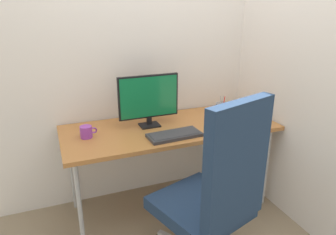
{
  "coord_description": "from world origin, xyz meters",
  "views": [
    {
      "loc": [
        -0.85,
        -2.11,
        1.62
      ],
      "look_at": [
        -0.04,
        -0.07,
        0.82
      ],
      "focal_mm": 33.63,
      "sensor_mm": 36.0,
      "label": 1
    }
  ],
  "objects_px": {
    "monitor": "(149,98)",
    "mouse": "(219,126)",
    "notebook": "(254,118)",
    "keyboard": "(174,135)",
    "office_chair": "(215,192)",
    "pen_holder": "(221,109)",
    "coffee_mug": "(86,132)"
  },
  "relations": [
    {
      "from": "monitor",
      "to": "mouse",
      "type": "distance_m",
      "value": 0.58
    },
    {
      "from": "mouse",
      "to": "notebook",
      "type": "distance_m",
      "value": 0.36
    },
    {
      "from": "monitor",
      "to": "notebook",
      "type": "relative_size",
      "value": 2.13
    },
    {
      "from": "coffee_mug",
      "to": "pen_holder",
      "type": "bearing_deg",
      "value": 2.97
    },
    {
      "from": "pen_holder",
      "to": "notebook",
      "type": "distance_m",
      "value": 0.28
    },
    {
      "from": "keyboard",
      "to": "notebook",
      "type": "bearing_deg",
      "value": 6.15
    },
    {
      "from": "mouse",
      "to": "coffee_mug",
      "type": "distance_m",
      "value": 0.99
    },
    {
      "from": "office_chair",
      "to": "mouse",
      "type": "bearing_deg",
      "value": 58.72
    },
    {
      "from": "office_chair",
      "to": "pen_holder",
      "type": "bearing_deg",
      "value": 58.2
    },
    {
      "from": "pen_holder",
      "to": "mouse",
      "type": "bearing_deg",
      "value": -122.96
    },
    {
      "from": "office_chair",
      "to": "monitor",
      "type": "bearing_deg",
      "value": 99.47
    },
    {
      "from": "mouse",
      "to": "coffee_mug",
      "type": "bearing_deg",
      "value": 166.47
    },
    {
      "from": "notebook",
      "to": "mouse",
      "type": "bearing_deg",
      "value": -165.31
    },
    {
      "from": "mouse",
      "to": "notebook",
      "type": "height_order",
      "value": "mouse"
    },
    {
      "from": "office_chair",
      "to": "coffee_mug",
      "type": "relative_size",
      "value": 9.77
    },
    {
      "from": "pen_holder",
      "to": "coffee_mug",
      "type": "height_order",
      "value": "pen_holder"
    },
    {
      "from": "office_chair",
      "to": "keyboard",
      "type": "height_order",
      "value": "office_chair"
    },
    {
      "from": "monitor",
      "to": "keyboard",
      "type": "bearing_deg",
      "value": -69.85
    },
    {
      "from": "pen_holder",
      "to": "notebook",
      "type": "bearing_deg",
      "value": -44.35
    },
    {
      "from": "office_chair",
      "to": "notebook",
      "type": "distance_m",
      "value": 0.95
    },
    {
      "from": "office_chair",
      "to": "mouse",
      "type": "distance_m",
      "value": 0.68
    },
    {
      "from": "keyboard",
      "to": "pen_holder",
      "type": "relative_size",
      "value": 2.28
    },
    {
      "from": "office_chair",
      "to": "notebook",
      "type": "relative_size",
      "value": 5.32
    },
    {
      "from": "keyboard",
      "to": "pen_holder",
      "type": "distance_m",
      "value": 0.61
    },
    {
      "from": "monitor",
      "to": "pen_holder",
      "type": "bearing_deg",
      "value": 0.12
    },
    {
      "from": "monitor",
      "to": "office_chair",
      "type": "bearing_deg",
      "value": -80.53
    },
    {
      "from": "office_chair",
      "to": "keyboard",
      "type": "bearing_deg",
      "value": 93.82
    },
    {
      "from": "mouse",
      "to": "monitor",
      "type": "bearing_deg",
      "value": 150.33
    },
    {
      "from": "keyboard",
      "to": "coffee_mug",
      "type": "distance_m",
      "value": 0.62
    },
    {
      "from": "office_chair",
      "to": "keyboard",
      "type": "xyz_separation_m",
      "value": [
        -0.04,
        0.54,
        0.15
      ]
    },
    {
      "from": "coffee_mug",
      "to": "mouse",
      "type": "bearing_deg",
      "value": -11.15
    },
    {
      "from": "office_chair",
      "to": "mouse",
      "type": "relative_size",
      "value": 10.69
    }
  ]
}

